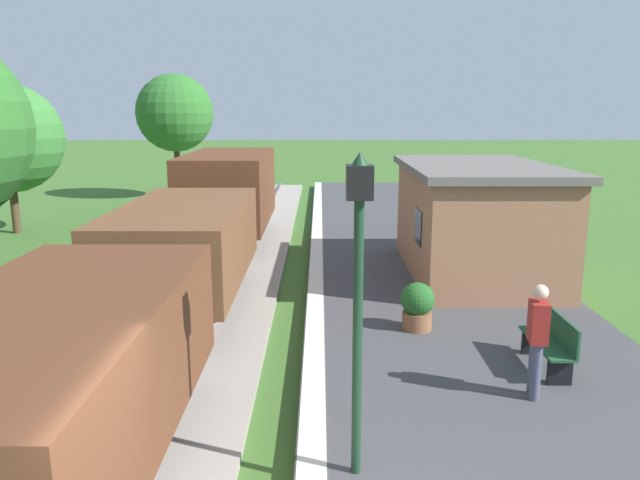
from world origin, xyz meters
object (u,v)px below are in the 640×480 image
object	(u,v)px
bench_near_hut	(549,341)
person_waiting	(535,337)
station_hut	(474,219)
bench_down_platform	(428,218)
tree_field_left	(5,138)
tree_field_distant	(173,113)
freight_train	(188,240)
lamp_post_near	(357,259)
potted_planter	(416,305)

from	to	relation	value
bench_near_hut	person_waiting	distance (m)	1.26
station_hut	bench_down_platform	world-z (taller)	station_hut
tree_field_left	tree_field_distant	bearing A→B (deg)	65.48
freight_train	lamp_post_near	size ratio (longest dim) A/B	5.24
freight_train	lamp_post_near	world-z (taller)	lamp_post_near
bench_near_hut	tree_field_left	bearing A→B (deg)	140.12
station_hut	potted_planter	bearing A→B (deg)	-117.16
tree_field_distant	station_hut	bearing A→B (deg)	-53.79
bench_down_platform	bench_near_hut	bearing A→B (deg)	-90.00
potted_planter	lamp_post_near	distance (m)	5.32
station_hut	tree_field_left	size ratio (longest dim) A/B	1.11
tree_field_left	potted_planter	bearing A→B (deg)	-39.23
freight_train	tree_field_distant	distance (m)	17.23
person_waiting	tree_field_distant	world-z (taller)	tree_field_distant
potted_planter	tree_field_left	xyz separation A→B (m)	(-12.67, 10.34, 2.62)
bench_down_platform	tree_field_left	size ratio (longest dim) A/B	0.29
bench_down_platform	tree_field_left	xyz separation A→B (m)	(-14.54, 0.94, 2.62)
station_hut	lamp_post_near	bearing A→B (deg)	-111.87
tree_field_left	tree_field_distant	size ratio (longest dim) A/B	0.88
station_hut	potted_planter	distance (m)	4.59
station_hut	tree_field_left	world-z (taller)	tree_field_left
bench_near_hut	potted_planter	size ratio (longest dim) A/B	1.64
lamp_post_near	tree_field_left	xyz separation A→B (m)	(-11.23, 15.02, 0.54)
potted_planter	tree_field_left	world-z (taller)	tree_field_left
person_waiting	tree_field_left	size ratio (longest dim) A/B	0.33
bench_near_hut	potted_planter	xyz separation A→B (m)	(-1.87, 1.81, 0.00)
bench_down_platform	tree_field_distant	xyz separation A→B (m)	(-10.67, 9.42, 3.39)
freight_train	bench_down_platform	size ratio (longest dim) A/B	12.93
freight_train	tree_field_left	distance (m)	11.45
potted_planter	bench_down_platform	bearing A→B (deg)	78.74
lamp_post_near	bench_down_platform	bearing A→B (deg)	76.80
bench_near_hut	tree_field_left	size ratio (longest dim) A/B	0.29
bench_down_platform	tree_field_left	distance (m)	14.80
freight_train	potted_planter	xyz separation A→B (m)	(4.75, -2.27, -0.78)
freight_train	potted_planter	distance (m)	5.32
person_waiting	lamp_post_near	size ratio (longest dim) A/B	0.46
potted_planter	tree_field_left	size ratio (longest dim) A/B	0.17
lamp_post_near	bench_near_hut	bearing A→B (deg)	41.01
bench_down_platform	lamp_post_near	size ratio (longest dim) A/B	0.41
bench_down_platform	person_waiting	size ratio (longest dim) A/B	0.88
person_waiting	lamp_post_near	world-z (taller)	lamp_post_near
station_hut	bench_near_hut	distance (m)	5.88
bench_near_hut	lamp_post_near	xyz separation A→B (m)	(-3.30, -2.87, 2.08)
potted_planter	lamp_post_near	world-z (taller)	lamp_post_near
potted_planter	lamp_post_near	size ratio (longest dim) A/B	0.25
potted_planter	tree_field_distant	size ratio (longest dim) A/B	0.15
freight_train	bench_near_hut	distance (m)	7.81
station_hut	bench_near_hut	xyz separation A→B (m)	(-0.18, -5.81, -0.93)
person_waiting	tree_field_left	world-z (taller)	tree_field_left
station_hut	bench_down_platform	size ratio (longest dim) A/B	3.87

